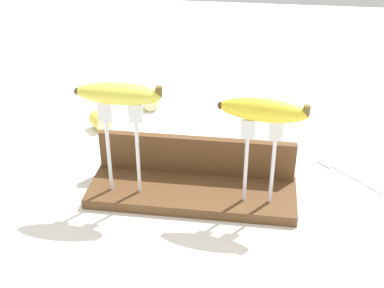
{
  "coord_description": "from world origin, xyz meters",
  "views": [
    {
      "loc": [
        0.12,
        -0.84,
        0.6
      ],
      "look_at": [
        0.0,
        0.0,
        0.12
      ],
      "focal_mm": 48.95,
      "sensor_mm": 36.0,
      "label": 1
    }
  ],
  "objects": [
    {
      "name": "ground_plane",
      "position": [
        0.0,
        0.0,
        0.0
      ],
      "size": [
        3.0,
        3.0,
        0.0
      ],
      "primitive_type": "plane",
      "color": "silver"
    },
    {
      "name": "wooden_board",
      "position": [
        0.0,
        0.0,
        0.01
      ],
      "size": [
        0.41,
        0.14,
        0.02
      ],
      "primitive_type": "cube",
      "color": "brown",
      "rests_on": "ground"
    },
    {
      "name": "banana_raised_right",
      "position": [
        0.13,
        -0.02,
        0.21
      ],
      "size": [
        0.16,
        0.06,
        0.04
      ],
      "color": "yellow",
      "rests_on": "fork_stand_right"
    },
    {
      "name": "banana_chunk_near",
      "position": [
        -0.26,
        0.26,
        0.02
      ],
      "size": [
        0.06,
        0.06,
        0.04
      ],
      "color": "#DBD147",
      "rests_on": "ground"
    },
    {
      "name": "fork_fallen_far",
      "position": [
        0.3,
        0.14,
        0.0
      ],
      "size": [
        0.13,
        0.13,
        0.01
      ],
      "color": "silver",
      "rests_on": "ground"
    },
    {
      "name": "banana_raised_left",
      "position": [
        -0.13,
        -0.02,
        0.23
      ],
      "size": [
        0.16,
        0.04,
        0.04
      ],
      "color": "#DBD147",
      "rests_on": "fork_stand_left"
    },
    {
      "name": "fork_stand_left",
      "position": [
        -0.13,
        -0.02,
        0.13
      ],
      "size": [
        0.08,
        0.01,
        0.19
      ],
      "color": "silver",
      "rests_on": "wooden_board"
    },
    {
      "name": "fork_stand_right",
      "position": [
        0.13,
        -0.02,
        0.12
      ],
      "size": [
        0.07,
        0.01,
        0.17
      ],
      "color": "silver",
      "rests_on": "wooden_board"
    },
    {
      "name": "board_backstop",
      "position": [
        0.0,
        0.06,
        0.06
      ],
      "size": [
        0.4,
        0.02,
        0.08
      ],
      "primitive_type": "cube",
      "color": "brown",
      "rests_on": "wooden_board"
    },
    {
      "name": "banana_chunk_far",
      "position": [
        -0.16,
        0.38,
        0.02
      ],
      "size": [
        0.04,
        0.04,
        0.03
      ],
      "color": "#B2C138",
      "rests_on": "ground"
    }
  ]
}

